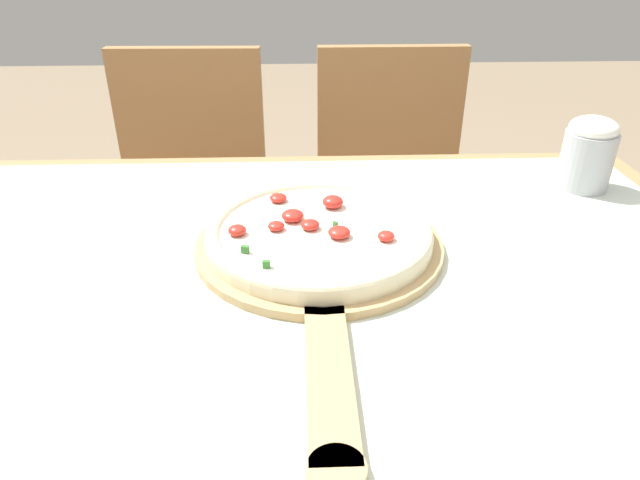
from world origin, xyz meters
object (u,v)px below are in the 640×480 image
object	(u,v)px
chair_left	(192,203)
pizza_peel	(320,255)
pizza	(319,232)
chair_right	(390,200)
flour_cup	(588,153)

from	to	relation	value
chair_left	pizza_peel	bearing A→B (deg)	-65.30
pizza_peel	pizza	distance (m)	0.03
pizza	chair_right	size ratio (longest dim) A/B	0.34
pizza_peel	chair_left	world-z (taller)	chair_left
chair_left	flour_cup	world-z (taller)	chair_left
pizza_peel	flour_cup	size ratio (longest dim) A/B	4.63
pizza_peel	pizza	xyz separation A→B (m)	(-0.00, 0.03, 0.02)
pizza	flour_cup	size ratio (longest dim) A/B	2.52
pizza	chair_left	distance (m)	0.80
chair_right	flour_cup	bearing A→B (deg)	-64.62
pizza	flour_cup	xyz separation A→B (m)	(0.45, 0.19, 0.04)
pizza_peel	pizza	bearing A→B (deg)	90.59
chair_left	chair_right	bearing A→B (deg)	1.39
pizza_peel	chair_left	size ratio (longest dim) A/B	0.63
pizza_peel	chair_left	xyz separation A→B (m)	(-0.31, 0.72, -0.26)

